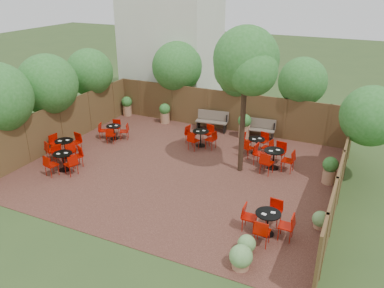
% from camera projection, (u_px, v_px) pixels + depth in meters
% --- Properties ---
extents(ground, '(80.00, 80.00, 0.00)m').
position_uv_depth(ground, '(180.00, 170.00, 15.82)').
color(ground, '#354F23').
rests_on(ground, ground).
extents(courtyard_paving, '(12.00, 10.00, 0.02)m').
position_uv_depth(courtyard_paving, '(180.00, 170.00, 15.82)').
color(courtyard_paving, '#3D2219').
rests_on(courtyard_paving, ground).
extents(fence_back, '(12.00, 0.08, 2.00)m').
position_uv_depth(fence_back, '(225.00, 111.00, 19.58)').
color(fence_back, '#53361E').
rests_on(fence_back, ground).
extents(fence_left, '(0.08, 10.00, 2.00)m').
position_uv_depth(fence_left, '(62.00, 125.00, 17.76)').
color(fence_left, '#53361E').
rests_on(fence_left, ground).
extents(fence_right, '(0.08, 10.00, 2.00)m').
position_uv_depth(fence_right, '(340.00, 178.00, 13.09)').
color(fence_right, '#53361E').
rests_on(fence_right, ground).
extents(neighbour_building, '(5.00, 4.00, 8.00)m').
position_uv_depth(neighbour_building, '(172.00, 36.00, 22.63)').
color(neighbour_building, silver).
rests_on(neighbour_building, ground).
extents(overhang_foliage, '(15.78, 10.91, 2.79)m').
position_uv_depth(overhang_foliage, '(144.00, 83.00, 17.70)').
color(overhang_foliage, '#276A22').
rests_on(overhang_foliage, ground).
extents(courtyard_tree, '(2.60, 2.50, 5.65)m').
position_uv_depth(courtyard_tree, '(245.00, 64.00, 14.07)').
color(courtyard_tree, black).
rests_on(courtyard_tree, courtyard_paving).
extents(park_bench_left, '(1.63, 0.71, 0.98)m').
position_uv_depth(park_bench_left, '(212.00, 120.00, 19.66)').
color(park_bench_left, brown).
rests_on(park_bench_left, courtyard_paving).
extents(park_bench_right, '(1.54, 0.62, 0.93)m').
position_uv_depth(park_bench_right, '(259.00, 128.00, 18.72)').
color(park_bench_right, brown).
rests_on(park_bench_right, courtyard_paving).
extents(bistro_tables, '(10.89, 7.02, 0.91)m').
position_uv_depth(bistro_tables, '(175.00, 155.00, 16.04)').
color(bistro_tables, black).
rests_on(bistro_tables, courtyard_paving).
extents(planters, '(11.78, 3.89, 1.16)m').
position_uv_depth(planters, '(208.00, 124.00, 18.90)').
color(planters, '#A27151').
rests_on(planters, courtyard_paving).
extents(low_shrubs, '(2.22, 3.35, 0.68)m').
position_uv_depth(low_shrubs, '(265.00, 244.00, 10.99)').
color(low_shrubs, '#A27151').
rests_on(low_shrubs, courtyard_paving).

